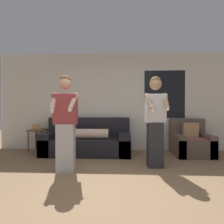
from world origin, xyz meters
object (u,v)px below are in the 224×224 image
armchair (191,142)px  person_left (66,122)px  person_right (155,120)px  couch (87,141)px  side_table (38,133)px

armchair → person_left: person_left is taller
armchair → person_right: (-1.07, -0.97, 0.62)m
armchair → person_right: size_ratio=0.50×
couch → side_table: couch is taller
side_table → armchair: bearing=-2.6°
couch → armchair: couch is taller
armchair → person_left: size_ratio=0.50×
person_left → side_table: bearing=129.8°
couch → person_right: person_right is taller
armchair → person_right: person_right is taller
armchair → side_table: bearing=177.4°
side_table → person_right: 3.15m
side_table → couch: bearing=-6.9°
couch → side_table: bearing=173.1°
armchair → person_left: (-2.75, -1.29, 0.60)m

